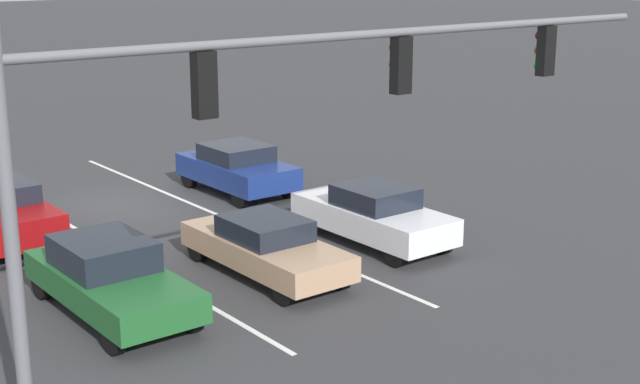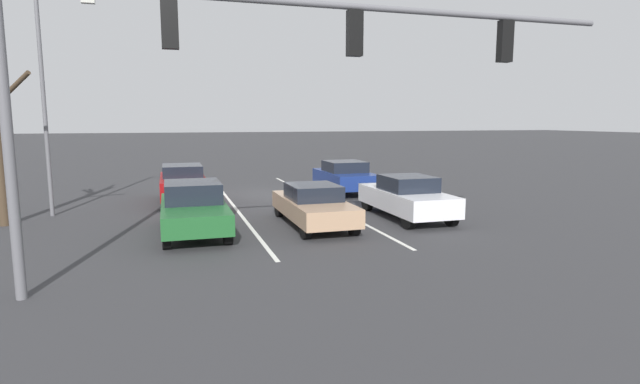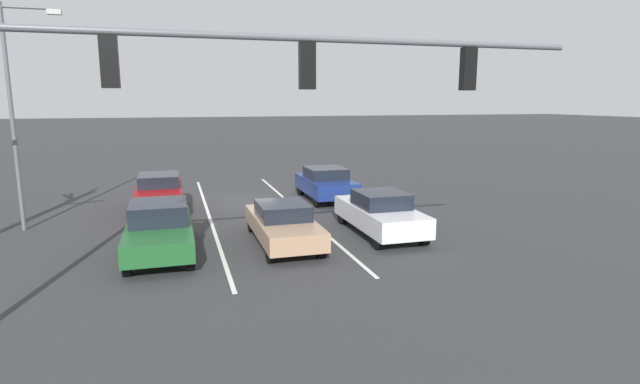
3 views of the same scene
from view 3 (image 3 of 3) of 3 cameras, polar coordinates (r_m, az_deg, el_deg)
The scene contains 10 objects.
ground_plane at distance 22.85m, azimuth -8.49°, elevation -1.01°, with size 240.00×240.00×0.00m, color #333335.
lane_stripe_left_divider at distance 20.78m, azimuth -2.56°, elevation -2.03°, with size 0.12×17.00×0.01m, color silver.
lane_stripe_center_divider at distance 20.24m, azimuth -12.58°, elevation -2.61°, with size 0.12×17.00×0.01m, color silver.
car_white_leftlane_front at distance 17.01m, azimuth 6.86°, elevation -2.36°, with size 1.77×4.47×1.47m.
car_tan_midlane_front at distance 15.79m, azimuth -4.26°, elevation -3.56°, with size 1.72×4.59×1.32m.
car_darkgreen_rightlane_front at distance 15.50m, azimuth -17.88°, elevation -3.96°, with size 1.85×4.61×1.51m.
car_maroon_rightlane_second at distance 21.41m, azimuth -17.88°, elevation -0.04°, with size 1.77×4.42×1.52m.
car_navy_leftlane_second at distance 22.71m, azimuth 0.66°, elevation 1.03°, with size 1.92×4.09×1.48m.
traffic_signal_gantry at distance 10.23m, azimuth -13.89°, elevation 11.37°, with size 13.05×0.37×6.32m.
street_lamp_right_shoulder at distance 19.86m, azimuth -31.30°, elevation 8.74°, with size 1.88×0.24×7.64m.
Camera 3 is at (3.03, 22.20, 4.48)m, focal length 28.00 mm.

